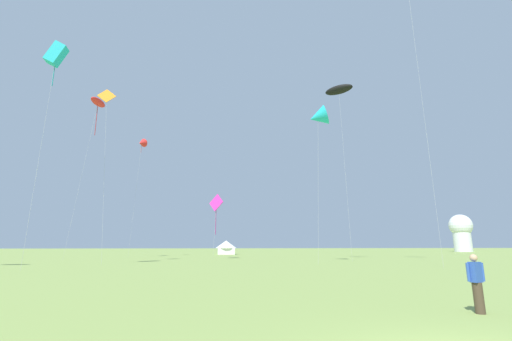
{
  "coord_description": "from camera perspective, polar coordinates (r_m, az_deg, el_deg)",
  "views": [
    {
      "loc": [
        -4.67,
        -5.78,
        2.01
      ],
      "look_at": [
        0.0,
        32.0,
        10.24
      ],
      "focal_mm": 24.16,
      "sensor_mm": 36.0,
      "label": 1
    }
  ],
  "objects": [
    {
      "name": "kite_red_parafoil",
      "position": [
        58.89,
        -24.68,
        10.19
      ],
      "size": [
        2.87,
        3.78,
        23.96
      ],
      "color": "red",
      "rests_on": "ground"
    },
    {
      "name": "kite_orange_diamond",
      "position": [
        44.59,
        -23.49,
        10.88
      ],
      "size": [
        2.68,
        2.11,
        20.03
      ],
      "color": "orange",
      "rests_on": "ground"
    },
    {
      "name": "kite_black_parafoil",
      "position": [
        50.26,
        13.54,
        12.85
      ],
      "size": [
        4.01,
        3.88,
        23.75
      ],
      "color": "black",
      "rests_on": "ground"
    },
    {
      "name": "kite_red_delta",
      "position": [
        64.93,
        -18.4,
        4.32
      ],
      "size": [
        2.12,
        2.18,
        20.7
      ],
      "color": "red",
      "rests_on": "ground"
    },
    {
      "name": "kite_cyan_box",
      "position": [
        39.45,
        -30.16,
        16.26
      ],
      "size": [
        1.92,
        1.77,
        20.95
      ],
      "color": "#1EB7CC",
      "rests_on": "ground"
    },
    {
      "name": "kite_magenta_diamond",
      "position": [
        50.93,
        -6.61,
        -5.56
      ],
      "size": [
        2.02,
        1.89,
        9.38
      ],
      "color": "#E02DA3",
      "rests_on": "ground"
    },
    {
      "name": "kite_cyan_delta",
      "position": [
        42.25,
        10.23,
        8.72
      ],
      "size": [
        3.07,
        2.94,
        18.34
      ],
      "color": "#1EB7CC",
      "rests_on": "ground"
    },
    {
      "name": "person_spectator",
      "position": [
        12.86,
        32.73,
        -15.54
      ],
      "size": [
        0.57,
        0.34,
        1.73
      ],
      "color": "#473828",
      "rests_on": "ground"
    },
    {
      "name": "festival_tent_center",
      "position": [
        75.28,
        -4.97,
        -12.46
      ],
      "size": [
        4.45,
        4.45,
        2.89
      ],
      "color": "white",
      "rests_on": "ground"
    },
    {
      "name": "observatory_dome",
      "position": [
        119.22,
        30.85,
        -8.58
      ],
      "size": [
        6.4,
        6.4,
        10.8
      ],
      "color": "white",
      "rests_on": "ground"
    }
  ]
}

